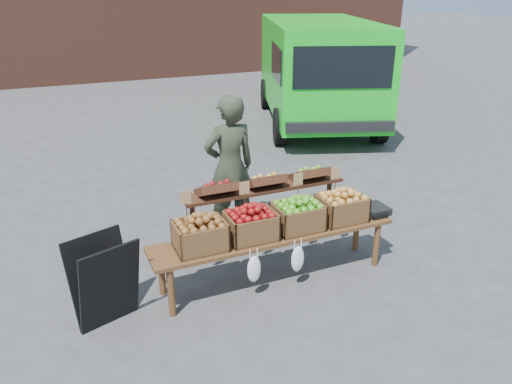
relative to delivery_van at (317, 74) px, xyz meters
name	(u,v)px	position (x,y,z in m)	size (l,w,h in m)	color
ground	(258,293)	(-4.00, -5.80, -1.14)	(80.00, 80.00, 0.00)	#49494C
delivery_van	(317,74)	(0.00, 0.00, 0.00)	(2.34, 5.10, 2.28)	#14CC20
vendor	(230,167)	(-3.76, -4.38, -0.23)	(0.66, 0.44, 1.82)	#2F3627
chalkboard_sign	(105,282)	(-5.50, -5.65, -0.69)	(0.59, 0.32, 0.89)	black
back_table	(265,208)	(-3.51, -4.88, -0.62)	(2.10, 0.44, 1.04)	#3F2113
display_bench	(274,256)	(-3.72, -5.60, -0.86)	(2.70, 0.56, 0.57)	#56351B
crate_golden_apples	(200,236)	(-4.55, -5.60, -0.43)	(0.50, 0.40, 0.28)	brown
crate_russet_pears	(251,226)	(-4.00, -5.60, -0.43)	(0.50, 0.40, 0.28)	#6B0003
crate_red_apples	(298,217)	(-3.45, -5.60, -0.43)	(0.50, 0.40, 0.28)	#327D18
crate_green_apples	(341,208)	(-2.90, -5.60, -0.43)	(0.50, 0.40, 0.28)	#A59A32
weighing_scale	(372,210)	(-2.47, -5.60, -0.53)	(0.34, 0.30, 0.08)	black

